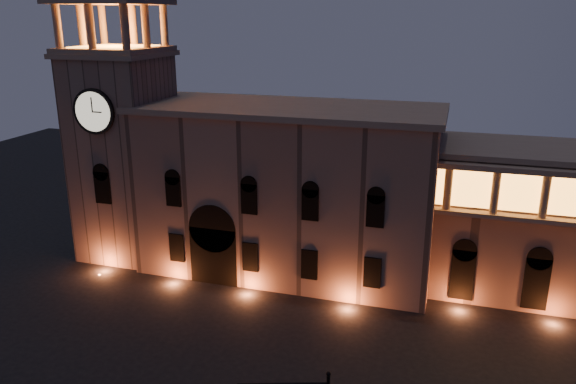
% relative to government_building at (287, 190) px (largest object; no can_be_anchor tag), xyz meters
% --- Properties ---
extents(government_building, '(30.80, 12.80, 17.60)m').
position_rel_government_building_xyz_m(government_building, '(0.00, 0.00, 0.00)').
color(government_building, '#816354').
rests_on(government_building, ground).
extents(clock_tower, '(9.80, 9.80, 32.40)m').
position_rel_government_building_xyz_m(clock_tower, '(-18.42, -0.95, 3.73)').
color(clock_tower, '#816354').
rests_on(clock_tower, ground).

